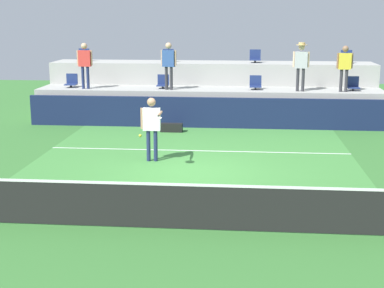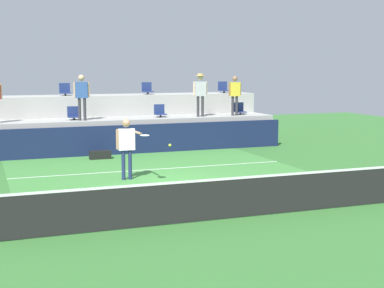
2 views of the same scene
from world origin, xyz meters
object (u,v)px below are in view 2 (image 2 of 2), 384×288
stadium_chair_upper_left (65,90)px  spectator_in_grey (82,93)px  stadium_chair_lower_left (73,114)px  tennis_player (127,142)px  spectator_in_white (235,92)px  tennis_ball (170,145)px  stadium_chair_upper_far_right (223,88)px  stadium_chair_upper_right (147,89)px  stadium_chair_lower_right (160,112)px  equipment_bag (100,155)px  stadium_chair_lower_far_right (240,110)px  spectator_with_hat (200,90)px

stadium_chair_upper_left → spectator_in_grey: 2.21m
stadium_chair_lower_left → tennis_player: 6.22m
spectator_in_white → tennis_ball: 10.74m
stadium_chair_upper_far_right → stadium_chair_upper_right: bearing=180.0°
stadium_chair_lower_right → equipment_bag: bearing=-144.3°
stadium_chair_lower_far_right → stadium_chair_lower_left: bearing=180.0°
tennis_player → equipment_bag: tennis_player is taller
tennis_player → equipment_bag: (0.03, 4.08, -0.95)m
stadium_chair_upper_far_right → tennis_ball: bearing=-119.4°
stadium_chair_upper_left → stadium_chair_upper_far_right: 7.14m
spectator_with_hat → spectator_in_white: 1.55m
stadium_chair_upper_right → stadium_chair_upper_far_right: (3.61, 0.00, 0.00)m
stadium_chair_lower_far_right → tennis_player: size_ratio=0.29×
stadium_chair_lower_far_right → tennis_player: bearing=-136.5°
spectator_in_grey → spectator_with_hat: spectator_with_hat is taller
tennis_player → spectator_in_white: 8.50m
spectator_in_white → tennis_ball: size_ratio=24.42×
stadium_chair_upper_left → spectator_in_grey: bearing=-81.8°
equipment_bag → stadium_chair_lower_right: bearing=35.7°
stadium_chair_lower_right → stadium_chair_upper_right: stadium_chair_upper_right is taller
stadium_chair_upper_right → tennis_player: bearing=-110.2°
stadium_chair_upper_left → stadium_chair_lower_right: bearing=-27.0°
stadium_chair_lower_right → spectator_with_hat: (1.62, -0.38, 0.88)m
stadium_chair_lower_left → stadium_chair_lower_far_right: (7.08, 0.00, 0.00)m
spectator_in_grey → spectator_in_white: size_ratio=1.05×
spectator_in_grey → tennis_ball: 9.04m
stadium_chair_upper_far_right → stadium_chair_lower_right: bearing=-153.4°
spectator_with_hat → stadium_chair_upper_far_right: bearing=47.7°
tennis_player → spectator_in_white: spectator_in_white is taller
stadium_chair_lower_far_right → equipment_bag: size_ratio=0.68×
stadium_chair_upper_left → stadium_chair_lower_far_right: bearing=-14.2°
stadium_chair_lower_left → stadium_chair_lower_right: bearing=0.0°
stadium_chair_upper_far_right → tennis_ball: 12.84m
spectator_in_grey → tennis_ball: (0.54, -8.98, -0.89)m
stadium_chair_lower_far_right → spectator_in_white: bearing=-137.1°
tennis_ball → equipment_bag: (-0.24, 7.26, -1.27)m
stadium_chair_lower_right → equipment_bag: (-2.91, -2.10, -1.31)m
stadium_chair_lower_left → spectator_in_grey: 0.97m
spectator_in_grey → spectator_with_hat: (4.84, 0.00, 0.03)m
spectator_with_hat → spectator_in_white: bearing=0.0°
equipment_bag → stadium_chair_upper_left: bearing=99.1°
stadium_chair_upper_left → spectator_in_white: bearing=-18.0°
spectator_in_grey → stadium_chair_lower_far_right: bearing=3.2°
stadium_chair_upper_left → tennis_ball: size_ratio=7.65×
stadium_chair_lower_left → stadium_chair_upper_right: (3.49, 1.80, 0.85)m
stadium_chair_lower_left → stadium_chair_upper_right: bearing=27.3°
stadium_chair_lower_left → spectator_with_hat: bearing=-4.3°
stadium_chair_upper_far_right → spectator_in_grey: bearing=-162.3°
tennis_player → stadium_chair_upper_left: bearing=94.3°
spectator_with_hat → stadium_chair_upper_right: bearing=126.6°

